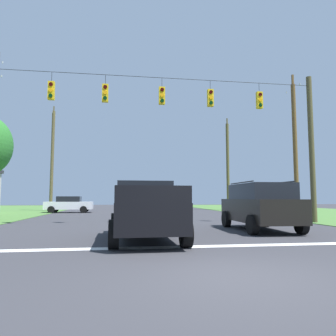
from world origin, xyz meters
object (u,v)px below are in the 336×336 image
at_px(overhead_signal_span, 158,134).
at_px(utility_pole_far_right, 228,164).
at_px(pickup_truck, 145,210).
at_px(utility_pole_mid_right, 295,148).
at_px(distant_car_crossing_white, 69,204).
at_px(utility_pole_far_left, 52,159).
at_px(suv_black, 260,205).

relative_size(overhead_signal_span, utility_pole_far_right, 1.70).
bearing_deg(pickup_truck, overhead_signal_span, 79.05).
distance_m(utility_pole_mid_right, utility_pole_far_right, 15.21).
height_order(distant_car_crossing_white, utility_pole_far_left, utility_pole_far_left).
relative_size(distant_car_crossing_white, utility_pole_far_right, 0.41).
relative_size(overhead_signal_span, utility_pole_mid_right, 1.83).
xyz_separation_m(overhead_signal_span, utility_pole_mid_right, (9.62, 3.16, -0.02)).
relative_size(suv_black, distant_car_crossing_white, 1.13).
height_order(pickup_truck, utility_pole_far_right, utility_pole_far_right).
bearing_deg(utility_pole_mid_right, overhead_signal_span, -161.84).
distance_m(distant_car_crossing_white, utility_pole_far_right, 17.83).
bearing_deg(suv_black, utility_pole_mid_right, 49.96).
relative_size(suv_black, utility_pole_far_left, 0.43).
distance_m(overhead_signal_span, suv_black, 6.50).
bearing_deg(pickup_truck, utility_pole_far_right, 65.08).
xyz_separation_m(overhead_signal_span, utility_pole_far_right, (10.11, 18.35, 0.42)).
bearing_deg(utility_pole_far_right, utility_pole_far_left, 179.49).
bearing_deg(utility_pole_mid_right, distant_car_crossing_white, 145.21).
distance_m(suv_black, distant_car_crossing_white, 21.03).
distance_m(suv_black, utility_pole_far_right, 23.13).
bearing_deg(utility_pole_far_right, utility_pole_mid_right, -91.83).
bearing_deg(pickup_truck, utility_pole_far_left, 108.42).
height_order(suv_black, distant_car_crossing_white, suv_black).
height_order(pickup_truck, utility_pole_far_left, utility_pole_far_left).
bearing_deg(distant_car_crossing_white, utility_pole_mid_right, -34.79).
bearing_deg(overhead_signal_span, pickup_truck, -100.95).
height_order(suv_black, utility_pole_far_left, utility_pole_far_left).
bearing_deg(overhead_signal_span, suv_black, -41.93).
distance_m(overhead_signal_span, distant_car_crossing_white, 16.50).
bearing_deg(utility_pole_far_right, pickup_truck, -114.92).
distance_m(suv_black, utility_pole_far_left, 26.12).
height_order(utility_pole_far_right, utility_pole_far_left, utility_pole_far_left).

